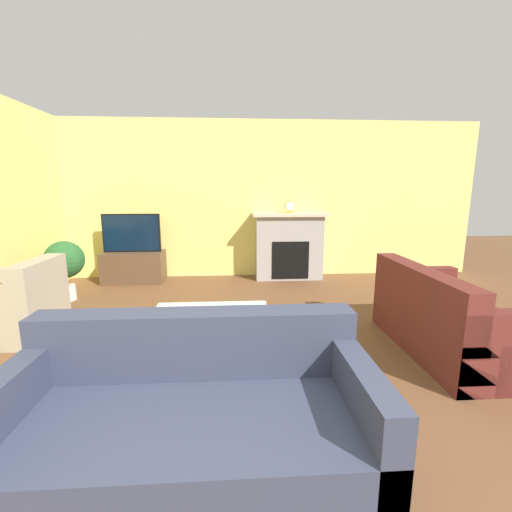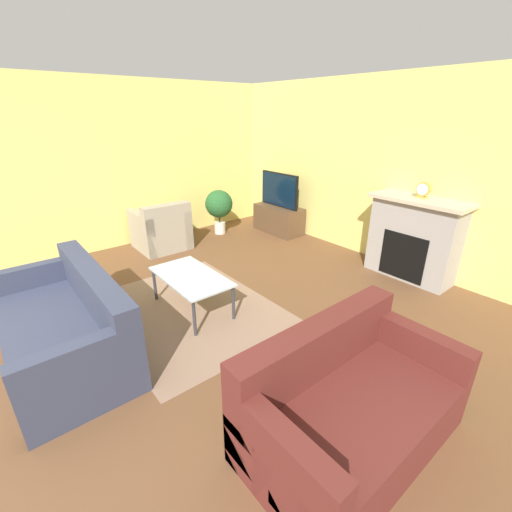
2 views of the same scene
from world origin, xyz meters
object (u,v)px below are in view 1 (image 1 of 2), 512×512
(tv, at_px, (132,233))
(coffee_table, at_px, (211,316))
(potted_plant, at_px, (65,262))
(mantel_clock, at_px, (290,207))
(couch_loveseat, at_px, (447,322))
(couch_sectional, at_px, (192,425))
(armchair_by_window, at_px, (15,309))

(tv, relative_size, coffee_table, 0.88)
(potted_plant, distance_m, mantel_clock, 3.52)
(couch_loveseat, bearing_deg, couch_sectional, 119.98)
(coffee_table, relative_size, mantel_clock, 5.05)
(couch_sectional, distance_m, coffee_table, 1.33)
(potted_plant, height_order, mantel_clock, mantel_clock)
(couch_sectional, distance_m, couch_loveseat, 2.61)
(coffee_table, height_order, potted_plant, potted_plant)
(couch_sectional, height_order, mantel_clock, mantel_clock)
(coffee_table, height_order, mantel_clock, mantel_clock)
(couch_loveseat, bearing_deg, potted_plant, 67.29)
(couch_loveseat, bearing_deg, mantel_clock, 20.56)
(mantel_clock, bearing_deg, couch_loveseat, -69.44)
(couch_loveseat, height_order, coffee_table, couch_loveseat)
(armchair_by_window, distance_m, mantel_clock, 4.07)
(armchair_by_window, bearing_deg, potted_plant, -177.77)
(tv, xyz_separation_m, armchair_by_window, (-0.62, -2.14, -0.53))
(couch_loveseat, bearing_deg, coffee_table, 89.37)
(coffee_table, bearing_deg, tv, 118.14)
(armchair_by_window, bearing_deg, coffee_table, 74.46)
(armchair_by_window, bearing_deg, tv, 164.28)
(couch_sectional, bearing_deg, couch_loveseat, 29.98)
(tv, relative_size, couch_loveseat, 0.60)
(coffee_table, bearing_deg, couch_sectional, -90.70)
(couch_sectional, bearing_deg, tv, 109.61)
(couch_loveseat, relative_size, armchair_by_window, 1.87)
(coffee_table, distance_m, mantel_clock, 3.19)
(tv, height_order, couch_loveseat, tv)
(couch_loveseat, distance_m, armchair_by_window, 4.38)
(mantel_clock, bearing_deg, coffee_table, -112.43)
(tv, bearing_deg, potted_plant, -125.11)
(potted_plant, bearing_deg, couch_loveseat, -22.71)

